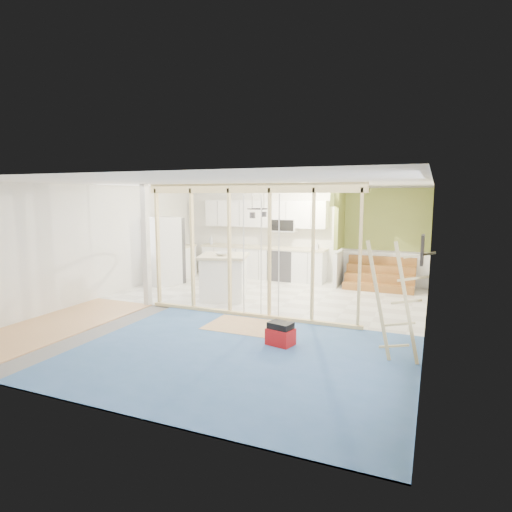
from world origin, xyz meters
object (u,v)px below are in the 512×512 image
at_px(toolbox, 281,335).
at_px(island, 224,277).
at_px(fridge, 162,251).
at_px(ladder, 396,302).

bearing_deg(toolbox, island, 146.23).
bearing_deg(toolbox, fridge, 157.67).
relative_size(fridge, ladder, 1.04).
relative_size(island, ladder, 0.76).
bearing_deg(ladder, toolbox, -179.78).
xyz_separation_m(island, ladder, (3.93, -2.39, 0.37)).
height_order(island, ladder, ladder).
xyz_separation_m(island, toolbox, (2.21, -2.38, -0.33)).
distance_m(fridge, island, 2.42).
bearing_deg(island, fridge, 142.82).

